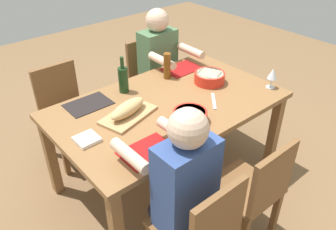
# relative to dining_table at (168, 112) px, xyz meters

# --- Properties ---
(ground_plane) EXTENTS (8.00, 8.00, 0.00)m
(ground_plane) POSITION_rel_dining_table_xyz_m (0.00, 0.00, -0.66)
(ground_plane) COLOR brown
(dining_table) EXTENTS (1.70, 1.03, 0.74)m
(dining_table) POSITION_rel_dining_table_xyz_m (0.00, 0.00, 0.00)
(dining_table) COLOR olive
(dining_table) RESTS_ON ground_plane
(chair_near_center) EXTENTS (0.40, 0.40, 0.85)m
(chair_near_center) POSITION_rel_dining_table_xyz_m (0.00, -0.84, -0.18)
(chair_near_center) COLOR brown
(chair_near_center) RESTS_ON ground_plane
(chair_far_left) EXTENTS (0.40, 0.40, 0.85)m
(chair_far_left) POSITION_rel_dining_table_xyz_m (-0.47, 0.84, -0.18)
(chair_far_left) COLOR brown
(chair_far_left) RESTS_ON ground_plane
(chair_far_right) EXTENTS (0.40, 0.40, 0.85)m
(chair_far_right) POSITION_rel_dining_table_xyz_m (0.47, 0.84, -0.18)
(chair_far_right) COLOR brown
(chair_far_right) RESTS_ON ground_plane
(diner_far_right) EXTENTS (0.41, 0.53, 1.20)m
(diner_far_right) POSITION_rel_dining_table_xyz_m (0.47, 0.65, 0.04)
(diner_far_right) COLOR #2D2D38
(diner_far_right) RESTS_ON ground_plane
(chair_near_left) EXTENTS (0.40, 0.40, 0.85)m
(chair_near_left) POSITION_rel_dining_table_xyz_m (-0.47, -0.84, -0.18)
(chair_near_left) COLOR brown
(chair_near_left) RESTS_ON ground_plane
(diner_near_left) EXTENTS (0.41, 0.53, 1.20)m
(diner_near_left) POSITION_rel_dining_table_xyz_m (-0.47, -0.65, 0.04)
(diner_near_left) COLOR #2D2D38
(diner_near_left) RESTS_ON ground_plane
(serving_bowl_fruit) EXTENTS (0.23, 0.23, 0.08)m
(serving_bowl_fruit) POSITION_rel_dining_table_xyz_m (-0.04, -0.28, 0.12)
(serving_bowl_fruit) COLOR red
(serving_bowl_fruit) RESTS_ON dining_table
(serving_bowl_pasta) EXTENTS (0.25, 0.25, 0.09)m
(serving_bowl_pasta) POSITION_rel_dining_table_xyz_m (0.47, 0.03, 0.13)
(serving_bowl_pasta) COLOR red
(serving_bowl_pasta) RESTS_ON dining_table
(cutting_board) EXTENTS (0.44, 0.32, 0.02)m
(cutting_board) POSITION_rel_dining_table_xyz_m (-0.33, 0.04, 0.09)
(cutting_board) COLOR tan
(cutting_board) RESTS_ON dining_table
(bread_loaf) EXTENTS (0.34, 0.19, 0.09)m
(bread_loaf) POSITION_rel_dining_table_xyz_m (-0.33, 0.04, 0.15)
(bread_loaf) COLOR tan
(bread_loaf) RESTS_ON cutting_board
(wine_bottle) EXTENTS (0.08, 0.08, 0.29)m
(wine_bottle) POSITION_rel_dining_table_xyz_m (-0.15, 0.35, 0.19)
(wine_bottle) COLOR #193819
(wine_bottle) RESTS_ON dining_table
(beer_bottle) EXTENTS (0.06, 0.06, 0.22)m
(beer_bottle) POSITION_rel_dining_table_xyz_m (0.25, 0.31, 0.19)
(beer_bottle) COLOR brown
(beer_bottle) RESTS_ON dining_table
(wine_glass) EXTENTS (0.08, 0.08, 0.17)m
(wine_glass) POSITION_rel_dining_table_xyz_m (0.77, -0.35, 0.20)
(wine_glass) COLOR silver
(wine_glass) RESTS_ON dining_table
(placemat_far_left) EXTENTS (0.32, 0.23, 0.01)m
(placemat_far_left) POSITION_rel_dining_table_xyz_m (-0.47, 0.36, 0.08)
(placemat_far_left) COLOR black
(placemat_far_left) RESTS_ON dining_table
(placemat_far_right) EXTENTS (0.32, 0.23, 0.01)m
(placemat_far_right) POSITION_rel_dining_table_xyz_m (0.47, 0.36, 0.08)
(placemat_far_right) COLOR maroon
(placemat_far_right) RESTS_ON dining_table
(placemat_near_left) EXTENTS (0.32, 0.23, 0.01)m
(placemat_near_left) POSITION_rel_dining_table_xyz_m (-0.47, -0.36, 0.08)
(placemat_near_left) COLOR maroon
(placemat_near_left) RESTS_ON dining_table
(carving_knife) EXTENTS (0.17, 0.19, 0.01)m
(carving_knife) POSITION_rel_dining_table_xyz_m (0.27, -0.21, 0.08)
(carving_knife) COLOR silver
(carving_knife) RESTS_ON dining_table
(napkin_stack) EXTENTS (0.14, 0.14, 0.02)m
(napkin_stack) POSITION_rel_dining_table_xyz_m (-0.69, -0.03, 0.09)
(napkin_stack) COLOR white
(napkin_stack) RESTS_ON dining_table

